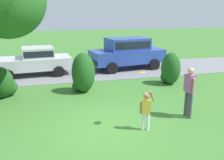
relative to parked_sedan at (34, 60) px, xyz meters
The scene contains 10 objects.
ground_plane 7.97m from the parked_sedan, 72.64° to the right, with size 80.00×80.00×0.00m, color #3D752D.
driveway_strip 2.51m from the parked_sedan, ahead, with size 28.00×4.40×0.02m, color slate.
shrub_near_tree 3.92m from the parked_sedan, 108.40° to the right, with size 1.23×1.13×1.32m.
shrub_centre_left 4.41m from the parked_sedan, 60.56° to the right, with size 1.03×1.10×1.77m.
shrub_centre 7.47m from the parked_sedan, 29.09° to the right, with size 0.91×1.13×1.58m.
parked_sedan is the anchor object (origin of this frame).
parked_suv 5.53m from the parked_sedan, ahead, with size 4.89×2.54×1.92m.
child_thrower 8.81m from the parked_sedan, 67.08° to the right, with size 0.48×0.24×1.29m.
frisbee 8.56m from the parked_sedan, 66.96° to the right, with size 0.29×0.28×0.13m.
adult_onlooker 9.18m from the parked_sedan, 55.42° to the right, with size 0.26×0.53×1.74m.
Camera 1 is at (-1.78, -7.33, 3.57)m, focal length 41.43 mm.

